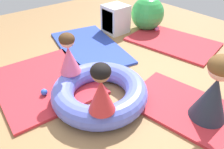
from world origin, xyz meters
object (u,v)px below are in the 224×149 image
object	(u,v)px
inflatable_cushion	(100,92)
storage_cube	(115,19)
adult_seated	(215,90)
play_ball_pink	(157,29)
child_in_pink	(69,54)
exercise_ball_large	(148,14)
child_in_red	(101,89)
play_ball_blue	(44,92)

from	to	relation	value
inflatable_cushion	storage_cube	world-z (taller)	storage_cube
adult_seated	storage_cube	size ratio (longest dim) A/B	1.43
adult_seated	play_ball_pink	bearing A→B (deg)	-58.17
child_in_pink	exercise_ball_large	size ratio (longest dim) A/B	0.80
child_in_red	adult_seated	bearing A→B (deg)	80.48
child_in_red	play_ball_blue	distance (m)	1.04
play_ball_pink	adult_seated	bearing A→B (deg)	-35.46
child_in_red	play_ball_blue	world-z (taller)	child_in_red
storage_cube	adult_seated	bearing A→B (deg)	-16.55
child_in_pink	play_ball_blue	bearing A→B (deg)	-111.85
play_ball_pink	inflatable_cushion	bearing A→B (deg)	-66.16
child_in_red	storage_cube	xyz separation A→B (m)	(-1.95, 1.79, -0.27)
inflatable_cushion	play_ball_pink	bearing A→B (deg)	113.84
inflatable_cushion	exercise_ball_large	distance (m)	2.51
child_in_pink	adult_seated	world-z (taller)	adult_seated
storage_cube	child_in_pink	bearing A→B (deg)	-56.37
child_in_pink	play_ball_pink	bearing A→B (deg)	90.87
child_in_red	adult_seated	xyz separation A→B (m)	(0.65, 1.02, -0.12)
inflatable_cushion	child_in_red	bearing A→B (deg)	-32.95
adult_seated	child_in_pink	bearing A→B (deg)	8.87
adult_seated	exercise_ball_large	size ratio (longest dim) A/B	1.17
child_in_pink	play_ball_blue	distance (m)	0.60
inflatable_cushion	child_in_pink	xyz separation A→B (m)	(-0.44, -0.14, 0.40)
inflatable_cushion	play_ball_pink	distance (m)	2.40
inflatable_cushion	adult_seated	bearing A→B (deg)	36.50
child_in_pink	storage_cube	world-z (taller)	child_in_pink
exercise_ball_large	storage_cube	size ratio (longest dim) A/B	1.22
play_ball_blue	storage_cube	xyz separation A→B (m)	(-1.05, 2.06, 0.20)
child_in_red	play_ball_blue	size ratio (longest dim) A/B	6.35
child_in_pink	play_ball_blue	size ratio (longest dim) A/B	6.21
play_ball_pink	storage_cube	size ratio (longest dim) A/B	0.17
storage_cube	inflatable_cushion	bearing A→B (deg)	-44.63
play_ball_blue	storage_cube	size ratio (longest dim) A/B	0.16
inflatable_cushion	storage_cube	xyz separation A→B (m)	(-1.56, 1.54, 0.14)
child_in_red	exercise_ball_large	xyz separation A→B (m)	(-1.64, 2.42, -0.21)
child_in_red	child_in_pink	bearing A→B (deg)	-164.66
play_ball_pink	play_ball_blue	world-z (taller)	play_ball_pink
adult_seated	storage_cube	distance (m)	2.71
play_ball_pink	child_in_pink	bearing A→B (deg)	-77.23
adult_seated	exercise_ball_large	distance (m)	2.69
child_in_pink	play_ball_pink	distance (m)	2.44
child_in_red	exercise_ball_large	bearing A→B (deg)	147.00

